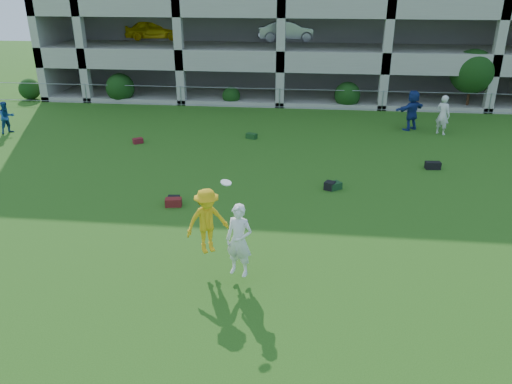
# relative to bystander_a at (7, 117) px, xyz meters

# --- Properties ---
(ground) EXTENTS (100.00, 100.00, 0.00)m
(ground) POSITION_rel_bystander_a_xyz_m (13.15, -12.35, -0.79)
(ground) COLOR #235114
(ground) RESTS_ON ground
(bystander_a) EXTENTS (0.92, 0.97, 1.59)m
(bystander_a) POSITION_rel_bystander_a_xyz_m (0.00, 0.00, 0.00)
(bystander_a) COLOR navy
(bystander_a) RESTS_ON ground
(bystander_d) EXTENTS (1.84, 1.65, 2.03)m
(bystander_d) POSITION_rel_bystander_a_xyz_m (20.13, 2.84, 0.22)
(bystander_d) COLOR navy
(bystander_d) RESTS_ON ground
(bystander_e) EXTENTS (0.84, 0.83, 1.95)m
(bystander_e) POSITION_rel_bystander_a_xyz_m (21.50, 2.19, 0.18)
(bystander_e) COLOR silver
(bystander_e) RESTS_ON ground
(bag_red_a) EXTENTS (0.59, 0.39, 0.28)m
(bag_red_a) POSITION_rel_bystander_a_xyz_m (10.51, -7.64, -0.65)
(bag_red_a) COLOR #541A0E
(bag_red_a) RESTS_ON ground
(bag_black_b) EXTENTS (0.42, 0.29, 0.22)m
(bag_black_b) POSITION_rel_bystander_a_xyz_m (10.42, -7.29, -0.68)
(bag_black_b) COLOR black
(bag_black_b) RESTS_ON ground
(bag_green_c) EXTENTS (0.61, 0.58, 0.26)m
(bag_green_c) POSITION_rel_bystander_a_xyz_m (16.01, -5.52, -0.66)
(bag_green_c) COLOR #13341E
(bag_green_c) RESTS_ON ground
(crate_d) EXTENTS (0.46, 0.46, 0.30)m
(crate_d) POSITION_rel_bystander_a_xyz_m (15.84, -5.58, -0.64)
(crate_d) COLOR black
(crate_d) RESTS_ON ground
(bag_black_e) EXTENTS (0.62, 0.35, 0.30)m
(bag_black_e) POSITION_rel_bystander_a_xyz_m (20.07, -2.93, -0.64)
(bag_black_e) COLOR black
(bag_black_e) RESTS_ON ground
(bag_red_f) EXTENTS (0.53, 0.49, 0.24)m
(bag_red_f) POSITION_rel_bystander_a_xyz_m (6.99, -0.94, -0.67)
(bag_red_f) COLOR #57170F
(bag_red_f) RESTS_ON ground
(bag_green_g) EXTENTS (0.58, 0.48, 0.25)m
(bag_green_g) POSITION_rel_bystander_a_xyz_m (12.22, 0.41, -0.67)
(bag_green_g) COLOR #163C16
(bag_green_g) RESTS_ON ground
(frisbee_contest) EXTENTS (1.96, 1.41, 2.41)m
(frisbee_contest) POSITION_rel_bystander_a_xyz_m (12.78, -11.58, 0.56)
(frisbee_contest) COLOR #EBB114
(frisbee_contest) RESTS_ON ground
(fence) EXTENTS (36.06, 0.06, 1.20)m
(fence) POSITION_rel_bystander_a_xyz_m (13.15, 6.65, -0.18)
(fence) COLOR gray
(fence) RESTS_ON ground
(shrub_row) EXTENTS (34.38, 2.52, 3.50)m
(shrub_row) POSITION_rel_bystander_a_xyz_m (17.74, 7.35, 0.72)
(shrub_row) COLOR #163D11
(shrub_row) RESTS_ON ground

